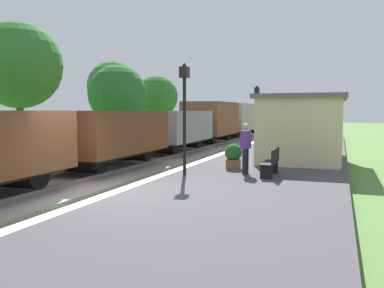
{
  "coord_description": "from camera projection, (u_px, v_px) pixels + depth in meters",
  "views": [
    {
      "loc": [
        5.9,
        -9.25,
        2.37
      ],
      "look_at": [
        0.41,
        5.94,
        1.07
      ],
      "focal_mm": 38.39,
      "sensor_mm": 36.0,
      "label": 1
    }
  ],
  "objects": [
    {
      "name": "person_waiting",
      "position": [
        246.0,
        146.0,
        13.75
      ],
      "size": [
        0.31,
        0.42,
        1.71
      ],
      "rotation": [
        0.0,
        0.0,
        2.93
      ],
      "color": "black",
      "rests_on": "platform_slab"
    },
    {
      "name": "rail_far",
      "position": [
        8.0,
        186.0,
        11.9
      ],
      "size": [
        0.07,
        60.0,
        0.14
      ],
      "primitive_type": "cube",
      "color": "slate",
      "rests_on": "track_ballast"
    },
    {
      "name": "freight_train",
      "position": [
        198.0,
        125.0,
        25.5
      ],
      "size": [
        2.5,
        39.2,
        2.72
      ],
      "color": "brown",
      "rests_on": "rail_near"
    },
    {
      "name": "tree_field_left",
      "position": [
        113.0,
        87.0,
        31.02
      ],
      "size": [
        3.9,
        3.9,
        6.15
      ],
      "color": "#4C3823",
      "rests_on": "ground"
    },
    {
      "name": "lamp_post_near",
      "position": [
        184.0,
        98.0,
        13.48
      ],
      "size": [
        0.28,
        0.28,
        3.7
      ],
      "color": "black",
      "rests_on": "platform_slab"
    },
    {
      "name": "rail_near",
      "position": [
        49.0,
        189.0,
        11.41
      ],
      "size": [
        0.07,
        60.0,
        0.14
      ],
      "primitive_type": "cube",
      "color": "slate",
      "rests_on": "track_ballast"
    },
    {
      "name": "lamp_post_far",
      "position": [
        257.0,
        104.0,
        25.13
      ],
      "size": [
        0.28,
        0.28,
        3.7
      ],
      "color": "black",
      "rests_on": "platform_slab"
    },
    {
      "name": "bench_near_hut",
      "position": [
        272.0,
        162.0,
        13.31
      ],
      "size": [
        0.42,
        1.5,
        0.91
      ],
      "color": "black",
      "rests_on": "platform_slab"
    },
    {
      "name": "ground_plane",
      "position": [
        101.0,
        201.0,
        10.85
      ],
      "size": [
        160.0,
        160.0,
        0.0
      ],
      "primitive_type": "plane",
      "color": "#517A38"
    },
    {
      "name": "platform_slab",
      "position": [
        217.0,
        205.0,
        9.76
      ],
      "size": [
        6.0,
        60.0,
        0.25
      ],
      "primitive_type": "cube",
      "color": "#424244",
      "rests_on": "ground"
    },
    {
      "name": "tree_trackside_far",
      "position": [
        117.0,
        94.0,
        24.3
      ],
      "size": [
        3.47,
        3.47,
        5.09
      ],
      "color": "#4C3823",
      "rests_on": "ground"
    },
    {
      "name": "tree_field_distant",
      "position": [
        156.0,
        97.0,
        35.68
      ],
      "size": [
        3.75,
        3.75,
        5.48
      ],
      "color": "#4C3823",
      "rests_on": "ground"
    },
    {
      "name": "platform_edge_stripe",
      "position": [
        114.0,
        192.0,
        10.7
      ],
      "size": [
        0.36,
        60.0,
        0.01
      ],
      "primitive_type": "cube",
      "color": "silver",
      "rests_on": "platform_slab"
    },
    {
      "name": "station_hut",
      "position": [
        303.0,
        128.0,
        17.76
      ],
      "size": [
        3.5,
        5.8,
        2.78
      ],
      "color": "beige",
      "rests_on": "platform_slab"
    },
    {
      "name": "track_ballast",
      "position": [
        28.0,
        192.0,
        11.66
      ],
      "size": [
        3.8,
        60.0,
        0.12
      ],
      "primitive_type": "cube",
      "color": "gray",
      "rests_on": "ground"
    },
    {
      "name": "tree_trackside_mid",
      "position": [
        18.0,
        66.0,
        16.66
      ],
      "size": [
        3.52,
        3.52,
        5.99
      ],
      "color": "#4C3823",
      "rests_on": "ground"
    },
    {
      "name": "potted_planter",
      "position": [
        233.0,
        156.0,
        15.1
      ],
      "size": [
        0.64,
        0.64,
        0.92
      ],
      "color": "brown",
      "rests_on": "platform_slab"
    }
  ]
}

